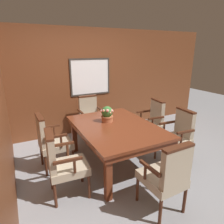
% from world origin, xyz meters
% --- Properties ---
extents(ground_plane, '(14.00, 14.00, 0.00)m').
position_xyz_m(ground_plane, '(0.00, 0.00, 0.00)').
color(ground_plane, gray).
extents(wall_back, '(7.20, 0.08, 2.45)m').
position_xyz_m(wall_back, '(0.00, 1.93, 1.23)').
color(wall_back, brown).
rests_on(wall_back, ground_plane).
extents(wall_left, '(0.06, 7.20, 2.45)m').
position_xyz_m(wall_left, '(-1.65, 0.00, 1.23)').
color(wall_left, brown).
rests_on(wall_left, ground_plane).
extents(dining_table, '(1.26, 1.75, 0.73)m').
position_xyz_m(dining_table, '(0.02, 0.22, 0.64)').
color(dining_table, maroon).
rests_on(dining_table, ground_plane).
extents(chair_left_far, '(0.53, 0.51, 0.97)m').
position_xyz_m(chair_left_far, '(-1.02, 0.58, 0.53)').
color(chair_left_far, '#472314').
rests_on(chair_left_far, ground_plane).
extents(chair_head_far, '(0.51, 0.52, 0.97)m').
position_xyz_m(chair_head_far, '(0.03, 1.47, 0.53)').
color(chair_head_far, '#472314').
rests_on(chair_head_far, ground_plane).
extents(chair_head_near, '(0.51, 0.53, 0.97)m').
position_xyz_m(chair_head_near, '(0.04, -1.05, 0.53)').
color(chair_head_near, '#472314').
rests_on(chair_head_near, ground_plane).
extents(chair_right_near, '(0.55, 0.53, 0.97)m').
position_xyz_m(chair_right_near, '(1.04, -0.20, 0.53)').
color(chair_right_near, '#472314').
rests_on(chair_right_near, ground_plane).
extents(chair_right_far, '(0.56, 0.54, 0.97)m').
position_xyz_m(chair_right_far, '(1.06, 0.57, 0.53)').
color(chair_right_far, '#472314').
rests_on(chair_right_far, ground_plane).
extents(chair_left_near, '(0.55, 0.53, 0.97)m').
position_xyz_m(chair_left_near, '(-1.01, -0.19, 0.53)').
color(chair_left_near, '#472314').
rests_on(chair_left_near, ground_plane).
extents(potted_plant, '(0.23, 0.22, 0.28)m').
position_xyz_m(potted_plant, '(-0.02, 0.47, 0.87)').
color(potted_plant, '#B2603D').
rests_on(potted_plant, dining_table).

